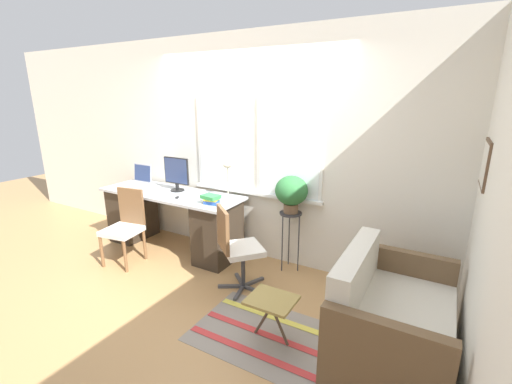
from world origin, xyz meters
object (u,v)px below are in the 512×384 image
(plant_stand, at_px, (291,220))
(office_chair_swivel, at_px, (236,247))
(laptop, at_px, (138,180))
(desk_lamp, at_px, (228,174))
(folding_stool, at_px, (272,303))
(monitor, at_px, (176,173))
(book_stack, at_px, (211,199))
(desk_chair_wooden, at_px, (125,225))
(potted_plant, at_px, (291,192))
(couch_loveseat, at_px, (389,322))
(mouse, at_px, (177,197))
(keyboard, at_px, (163,194))

(plant_stand, bearing_deg, office_chair_swivel, -114.08)
(laptop, height_order, desk_lamp, desk_lamp)
(office_chair_swivel, xyz_separation_m, folding_stool, (0.68, -0.52, -0.13))
(monitor, xyz_separation_m, book_stack, (0.73, -0.24, -0.17))
(monitor, bearing_deg, desk_chair_wooden, -110.42)
(office_chair_swivel, bearing_deg, laptop, 25.91)
(folding_stool, bearing_deg, office_chair_swivel, 142.38)
(office_chair_swivel, distance_m, plant_stand, 0.75)
(book_stack, height_order, office_chair_swivel, office_chair_swivel)
(office_chair_swivel, xyz_separation_m, plant_stand, (0.30, 0.68, 0.13))
(potted_plant, bearing_deg, couch_loveseat, -36.00)
(book_stack, distance_m, folding_stool, 1.55)
(laptop, bearing_deg, plant_stand, 3.60)
(laptop, bearing_deg, book_stack, -8.73)
(office_chair_swivel, bearing_deg, couch_loveseat, -147.35)
(monitor, xyz_separation_m, couch_loveseat, (2.82, -0.78, -0.71))
(book_stack, xyz_separation_m, plant_stand, (0.84, 0.36, -0.22))
(book_stack, xyz_separation_m, office_chair_swivel, (0.54, -0.31, -0.35))
(couch_loveseat, relative_size, plant_stand, 1.70)
(monitor, xyz_separation_m, mouse, (0.24, -0.27, -0.22))
(book_stack, bearing_deg, laptop, 171.27)
(book_stack, height_order, folding_stool, book_stack)
(desk_lamp, bearing_deg, potted_plant, 4.16)
(book_stack, relative_size, plant_stand, 0.31)
(laptop, xyz_separation_m, office_chair_swivel, (1.98, -0.53, -0.35))
(laptop, height_order, potted_plant, potted_plant)
(keyboard, bearing_deg, couch_loveseat, -10.49)
(desk_chair_wooden, height_order, plant_stand, desk_chair_wooden)
(laptop, height_order, folding_stool, laptop)
(desk_lamp, relative_size, desk_chair_wooden, 0.49)
(couch_loveseat, bearing_deg, desk_lamp, 67.73)
(desk_chair_wooden, distance_m, couch_loveseat, 3.08)
(desk_lamp, distance_m, potted_plant, 0.83)
(laptop, height_order, book_stack, laptop)
(folding_stool, bearing_deg, potted_plant, 107.31)
(keyboard, relative_size, desk_lamp, 0.91)
(keyboard, distance_m, couch_loveseat, 2.93)
(book_stack, height_order, desk_chair_wooden, desk_chair_wooden)
(monitor, relative_size, folding_stool, 1.12)
(desk_lamp, bearing_deg, book_stack, -95.37)
(monitor, distance_m, keyboard, 0.34)
(mouse, xyz_separation_m, desk_chair_wooden, (-0.49, -0.40, -0.32))
(monitor, distance_m, plant_stand, 1.63)
(laptop, relative_size, desk_chair_wooden, 0.38)
(monitor, height_order, mouse, monitor)
(keyboard, relative_size, couch_loveseat, 0.33)
(plant_stand, relative_size, potted_plant, 1.66)
(book_stack, bearing_deg, keyboard, -179.10)
(monitor, bearing_deg, desk_lamp, 4.98)
(mouse, distance_m, desk_lamp, 0.68)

